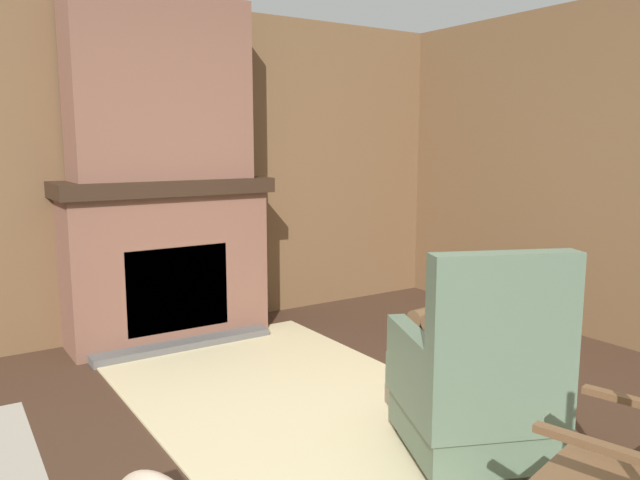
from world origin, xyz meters
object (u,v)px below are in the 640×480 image
Objects in this scene: oil_lamp_vase at (79,167)px; storage_case at (216,168)px; armchair at (476,387)px; firewood_stack at (445,327)px.

storage_case is (0.00, 1.01, -0.03)m from oil_lamp_vase.
armchair reaches higher than firewood_stack.
oil_lamp_vase reaches higher than firewood_stack.
armchair is 3.02m from oil_lamp_vase.
oil_lamp_vase is at bearing -120.30° from firewood_stack.
armchair is 2.80m from storage_case.
firewood_stack is at bearing -16.38° from armchair.
oil_lamp_vase is at bearing 46.69° from armchair.
armchair is 3.57× the size of oil_lamp_vase.
firewood_stack is at bearing 59.70° from oil_lamp_vase.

